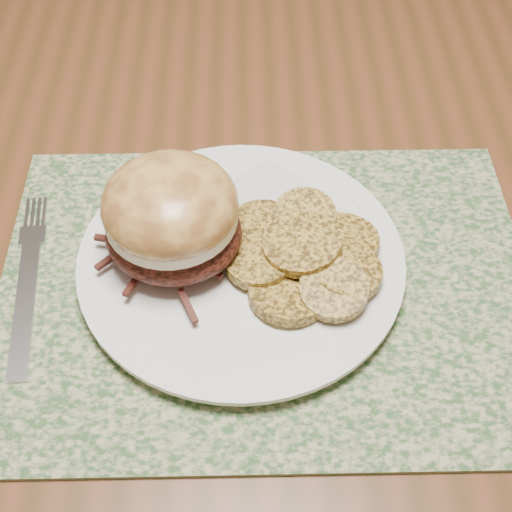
% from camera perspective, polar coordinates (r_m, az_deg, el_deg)
% --- Properties ---
extents(dining_table, '(1.50, 0.90, 0.75)m').
position_cam_1_polar(dining_table, '(0.68, -9.58, -6.46)').
color(dining_table, brown).
rests_on(dining_table, ground).
extents(placemat, '(0.45, 0.33, 0.00)m').
position_cam_1_polar(placemat, '(0.60, 0.80, -2.45)').
color(placemat, '#36592D').
rests_on(placemat, dining_table).
extents(dinner_plate, '(0.26, 0.26, 0.02)m').
position_cam_1_polar(dinner_plate, '(0.61, -1.19, -0.42)').
color(dinner_plate, white).
rests_on(dinner_plate, placemat).
extents(pork_sandwich, '(0.14, 0.14, 0.09)m').
position_cam_1_polar(pork_sandwich, '(0.58, -6.78, 3.17)').
color(pork_sandwich, black).
rests_on(pork_sandwich, dinner_plate).
extents(roasted_potatoes, '(0.15, 0.16, 0.03)m').
position_cam_1_polar(roasted_potatoes, '(0.59, 3.93, 0.12)').
color(roasted_potatoes, '#B78E36').
rests_on(roasted_potatoes, dinner_plate).
extents(fork, '(0.04, 0.19, 0.00)m').
position_cam_1_polar(fork, '(0.63, -17.78, -1.81)').
color(fork, '#B9BAC1').
rests_on(fork, placemat).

